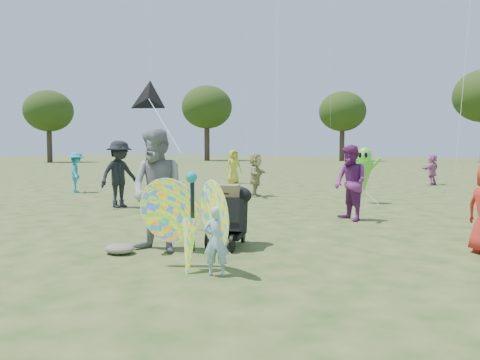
# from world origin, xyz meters

# --- Properties ---
(ground) EXTENTS (160.00, 160.00, 0.00)m
(ground) POSITION_xyz_m (0.00, 0.00, 0.00)
(ground) COLOR #51592B
(ground) RESTS_ON ground
(child_girl) EXTENTS (0.41, 0.35, 0.95)m
(child_girl) POSITION_xyz_m (0.94, -1.14, 0.48)
(child_girl) COLOR #93BDD1
(child_girl) RESTS_ON ground
(adult_man) EXTENTS (1.05, 0.84, 2.04)m
(adult_man) POSITION_xyz_m (-0.68, -0.39, 1.02)
(adult_man) COLOR gray
(adult_man) RESTS_ON ground
(grey_bag) EXTENTS (0.52, 0.42, 0.17)m
(grey_bag) POSITION_xyz_m (-1.15, -0.82, 0.08)
(grey_bag) COLOR slate
(grey_bag) RESTS_ON ground
(crowd_b) EXTENTS (0.95, 1.36, 1.93)m
(crowd_b) POSITION_xyz_m (-5.36, 3.55, 0.96)
(crowd_b) COLOR black
(crowd_b) RESTS_ON ground
(crowd_d) EXTENTS (0.80, 1.50, 1.54)m
(crowd_d) POSITION_xyz_m (-3.37, 8.18, 0.77)
(crowd_d) COLOR tan
(crowd_d) RESTS_ON ground
(crowd_e) EXTENTS (1.11, 1.08, 1.80)m
(crowd_e) POSITION_xyz_m (1.12, 4.44, 0.90)
(crowd_e) COLOR #772773
(crowd_e) RESTS_ON ground
(crowd_g) EXTENTS (0.86, 0.95, 1.63)m
(crowd_g) POSITION_xyz_m (-7.13, 13.03, 0.81)
(crowd_g) COLOR gold
(crowd_g) RESTS_ON ground
(crowd_i) EXTENTS (1.13, 1.12, 1.56)m
(crowd_i) POSITION_xyz_m (-10.01, 6.05, 0.78)
(crowd_i) COLOR teal
(crowd_i) RESTS_ON ground
(crowd_j) EXTENTS (0.83, 1.41, 1.45)m
(crowd_j) POSITION_xyz_m (1.34, 16.69, 0.72)
(crowd_j) COLOR #C570AE
(crowd_j) RESTS_ON ground
(jogging_stroller) EXTENTS (0.71, 1.13, 1.09)m
(jogging_stroller) POSITION_xyz_m (0.16, 0.58, 0.61)
(jogging_stroller) COLOR black
(jogging_stroller) RESTS_ON ground
(butterfly_kite) EXTENTS (1.74, 0.75, 1.60)m
(butterfly_kite) POSITION_xyz_m (0.49, -1.10, 0.67)
(butterfly_kite) COLOR #E32350
(butterfly_kite) RESTS_ON ground
(delta_kite_rig) EXTENTS (2.32, 1.73, 1.51)m
(delta_kite_rig) POSITION_xyz_m (-2.14, 1.11, 2.73)
(delta_kite_rig) COLOR black
(delta_kite_rig) RESTS_ON ground
(alien_kite) EXTENTS (1.12, 0.69, 1.74)m
(alien_kite) POSITION_xyz_m (0.49, 8.05, 0.97)
(alien_kite) COLOR #5BDD34
(alien_kite) RESTS_ON ground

